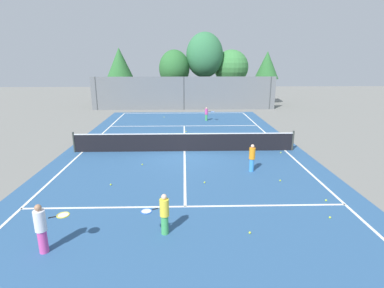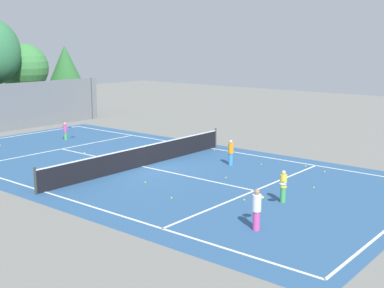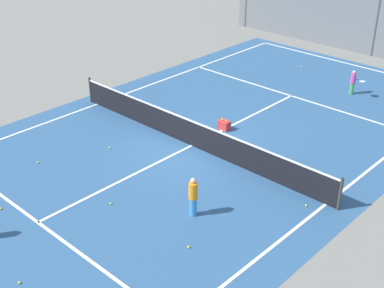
{
  "view_description": "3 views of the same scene",
  "coord_description": "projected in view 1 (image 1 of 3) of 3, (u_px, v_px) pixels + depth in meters",
  "views": [
    {
      "loc": [
        -0.02,
        -15.64,
        4.82
      ],
      "look_at": [
        0.35,
        -2.26,
        1.04
      ],
      "focal_mm": 28.18,
      "sensor_mm": 36.0,
      "label": 1
    },
    {
      "loc": [
        -16.76,
        -16.91,
        5.89
      ],
      "look_at": [
        0.65,
        -2.58,
        1.34
      ],
      "focal_mm": 47.27,
      "sensor_mm": 36.0,
      "label": 2
    },
    {
      "loc": [
        11.6,
        -12.38,
        8.98
      ],
      "look_at": [
        0.93,
        -0.98,
        0.78
      ],
      "focal_mm": 49.68,
      "sensor_mm": 36.0,
      "label": 3
    }
  ],
  "objects": [
    {
      "name": "tennis_ball_9",
      "position": [
        205.0,
        182.0,
        12.14
      ],
      "size": [
        0.07,
        0.07,
        0.07
      ],
      "primitive_type": "sphere",
      "color": "#CCE533",
      "rests_on": "ground_plane"
    },
    {
      "name": "tennis_ball_2",
      "position": [
        142.0,
        164.0,
        14.2
      ],
      "size": [
        0.07,
        0.07,
        0.07
      ],
      "primitive_type": "sphere",
      "color": "#CCE533",
      "rests_on": "ground_plane"
    },
    {
      "name": "tree_3",
      "position": [
        205.0,
        56.0,
        31.08
      ],
      "size": [
        3.8,
        3.38,
        7.5
      ],
      "color": "brown",
      "rests_on": "ground_plane"
    },
    {
      "name": "perimeter_fence",
      "position": [
        184.0,
        93.0,
        29.39
      ],
      "size": [
        18.0,
        0.12,
        3.2
      ],
      "color": "slate",
      "rests_on": "ground_plane"
    },
    {
      "name": "player_2",
      "position": [
        252.0,
        158.0,
        13.27
      ],
      "size": [
        0.27,
        0.27,
        1.24
      ],
      "color": "#388CD8",
      "rests_on": "ground_plane"
    },
    {
      "name": "tennis_ball_8",
      "position": [
        326.0,
        200.0,
        10.6
      ],
      "size": [
        0.07,
        0.07,
        0.07
      ],
      "primitive_type": "sphere",
      "color": "#CCE533",
      "rests_on": "ground_plane"
    },
    {
      "name": "tennis_ball_5",
      "position": [
        143.0,
        212.0,
        9.77
      ],
      "size": [
        0.07,
        0.07,
        0.07
      ],
      "primitive_type": "sphere",
      "color": "#CCE533",
      "rests_on": "ground_plane"
    },
    {
      "name": "tree_4",
      "position": [
        267.0,
        66.0,
        32.66
      ],
      "size": [
        2.62,
        2.62,
        5.66
      ],
      "color": "brown",
      "rests_on": "ground_plane"
    },
    {
      "name": "tennis_ball_1",
      "position": [
        186.0,
        131.0,
        20.69
      ],
      "size": [
        0.07,
        0.07,
        0.07
      ],
      "primitive_type": "sphere",
      "color": "#CCE533",
      "rests_on": "ground_plane"
    },
    {
      "name": "tennis_ball_12",
      "position": [
        280.0,
        181.0,
        12.32
      ],
      "size": [
        0.07,
        0.07,
        0.07
      ],
      "primitive_type": "sphere",
      "color": "#CCE533",
      "rests_on": "ground_plane"
    },
    {
      "name": "tennis_ball_11",
      "position": [
        330.0,
        217.0,
        9.45
      ],
      "size": [
        0.07,
        0.07,
        0.07
      ],
      "primitive_type": "sphere",
      "color": "#CCE533",
      "rests_on": "ground_plane"
    },
    {
      "name": "tennis_net",
      "position": [
        184.0,
        142.0,
        16.22
      ],
      "size": [
        11.9,
        0.1,
        1.1
      ],
      "color": "#333833",
      "rests_on": "ground_plane"
    },
    {
      "name": "player_1",
      "position": [
        164.0,
        214.0,
        8.45
      ],
      "size": [
        0.83,
        0.6,
        1.23
      ],
      "color": "#3FA559",
      "rests_on": "ground_plane"
    },
    {
      "name": "ground_plane",
      "position": [
        185.0,
        151.0,
        16.36
      ],
      "size": [
        80.0,
        80.0,
        0.0
      ],
      "primitive_type": "plane",
      "color": "slate"
    },
    {
      "name": "tree_1",
      "position": [
        231.0,
        67.0,
        32.44
      ],
      "size": [
        3.68,
        3.68,
        5.82
      ],
      "color": "brown",
      "rests_on": "ground_plane"
    },
    {
      "name": "tennis_ball_10",
      "position": [
        200.0,
        144.0,
        17.62
      ],
      "size": [
        0.07,
        0.07,
        0.07
      ],
      "primitive_type": "sphere",
      "color": "#CCE533",
      "rests_on": "ground_plane"
    },
    {
      "name": "court_surface",
      "position": [
        185.0,
        151.0,
        16.36
      ],
      "size": [
        13.0,
        25.0,
        0.01
      ],
      "color": "#2D5684",
      "rests_on": "ground_plane"
    },
    {
      "name": "player_0",
      "position": [
        207.0,
        114.0,
        24.34
      ],
      "size": [
        0.82,
        0.46,
        1.09
      ],
      "color": "#3FA559",
      "rests_on": "ground_plane"
    },
    {
      "name": "tree_2",
      "position": [
        120.0,
        64.0,
        31.6
      ],
      "size": [
        2.86,
        2.86,
        5.99
      ],
      "color": "brown",
      "rests_on": "ground_plane"
    },
    {
      "name": "tennis_ball_3",
      "position": [
        250.0,
        233.0,
        8.62
      ],
      "size": [
        0.07,
        0.07,
        0.07
      ],
      "primitive_type": "sphere",
      "color": "#CCE533",
      "rests_on": "ground_plane"
    },
    {
      "name": "tennis_ball_0",
      "position": [
        111.0,
        185.0,
        11.93
      ],
      "size": [
        0.07,
        0.07,
        0.07
      ],
      "primitive_type": "sphere",
      "color": "#CCE533",
      "rests_on": "ground_plane"
    },
    {
      "name": "tree_0",
      "position": [
        174.0,
        69.0,
        31.23
      ],
      "size": [
        3.15,
        3.32,
        5.78
      ],
      "color": "brown",
      "rests_on": "ground_plane"
    },
    {
      "name": "tennis_ball_4",
      "position": [
        281.0,
        153.0,
        16.01
      ],
      "size": [
        0.07,
        0.07,
        0.07
      ],
      "primitive_type": "sphere",
      "color": "#CCE533",
      "rests_on": "ground_plane"
    },
    {
      "name": "ball_crate",
      "position": [
        184.0,
        139.0,
        18.06
      ],
      "size": [
        0.44,
        0.28,
        0.43
      ],
      "color": "red",
      "rests_on": "ground_plane"
    },
    {
      "name": "tennis_ball_7",
      "position": [
        225.0,
        146.0,
        17.15
      ],
      "size": [
        0.07,
        0.07,
        0.07
      ],
      "primitive_type": "sphere",
      "color": "#CCE533",
      "rests_on": "ground_plane"
    },
    {
      "name": "tennis_ball_6",
      "position": [
        164.0,
        117.0,
        25.81
      ],
      "size": [
        0.07,
        0.07,
        0.07
      ],
      "primitive_type": "sphere",
      "color": "#CCE533",
      "rests_on": "ground_plane"
    },
    {
      "name": "player_3",
      "position": [
        42.0,
        228.0,
        7.63
      ],
      "size": [
        0.86,
        0.59,
        1.35
      ],
      "color": "#D14799",
      "rests_on": "ground_plane"
    }
  ]
}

